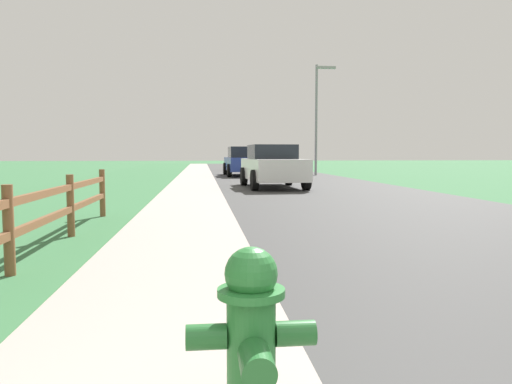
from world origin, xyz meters
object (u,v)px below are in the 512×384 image
(fire_hydrant, at_px, (252,342))
(street_lamp, at_px, (318,110))
(parked_car_blue, at_px, (244,162))
(parked_car_black, at_px, (247,160))
(parked_suv_white, at_px, (273,166))

(fire_hydrant, distance_m, street_lamp, 26.70)
(parked_car_blue, height_order, parked_car_black, parked_car_blue)
(parked_suv_white, relative_size, parked_car_black, 0.99)
(fire_hydrant, bearing_deg, street_lamp, 75.82)
(fire_hydrant, distance_m, parked_suv_white, 16.12)
(fire_hydrant, bearing_deg, parked_car_black, 84.71)
(parked_car_blue, relative_size, street_lamp, 0.79)
(parked_car_blue, xyz_separation_m, street_lamp, (4.32, 0.08, 2.95))
(parked_car_blue, bearing_deg, parked_car_black, 83.44)
(parked_suv_white, xyz_separation_m, street_lamp, (4.06, 9.75, 2.97))
(fire_hydrant, relative_size, parked_car_blue, 0.17)
(fire_hydrant, height_order, street_lamp, street_lamp)
(fire_hydrant, relative_size, parked_suv_white, 0.19)
(fire_hydrant, relative_size, parked_car_black, 0.19)
(parked_car_black, bearing_deg, fire_hydrant, -95.29)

